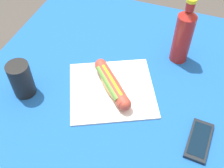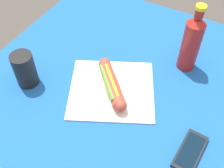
{
  "view_description": "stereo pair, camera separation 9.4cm",
  "coord_description": "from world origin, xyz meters",
  "px_view_note": "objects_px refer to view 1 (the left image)",
  "views": [
    {
      "loc": [
        -0.58,
        -0.2,
        1.52
      ],
      "look_at": [
        0.0,
        0.02,
        0.81
      ],
      "focal_mm": 44.81,
      "sensor_mm": 36.0,
      "label": 1
    },
    {
      "loc": [
        -0.54,
        -0.28,
        1.52
      ],
      "look_at": [
        0.0,
        0.02,
        0.81
      ],
      "focal_mm": 44.81,
      "sensor_mm": 36.0,
      "label": 2
    }
  ],
  "objects_px": {
    "cell_phone": "(199,140)",
    "drinking_cup": "(21,79)",
    "hot_dog": "(112,84)",
    "soda_bottle": "(183,35)"
  },
  "relations": [
    {
      "from": "soda_bottle",
      "to": "drinking_cup",
      "type": "distance_m",
      "value": 0.57
    },
    {
      "from": "cell_phone",
      "to": "drinking_cup",
      "type": "distance_m",
      "value": 0.59
    },
    {
      "from": "hot_dog",
      "to": "cell_phone",
      "type": "bearing_deg",
      "value": -107.56
    },
    {
      "from": "drinking_cup",
      "to": "soda_bottle",
      "type": "bearing_deg",
      "value": -53.05
    },
    {
      "from": "cell_phone",
      "to": "drinking_cup",
      "type": "height_order",
      "value": "drinking_cup"
    },
    {
      "from": "cell_phone",
      "to": "drinking_cup",
      "type": "xyz_separation_m",
      "value": [
        -0.01,
        0.59,
        0.06
      ]
    },
    {
      "from": "cell_phone",
      "to": "soda_bottle",
      "type": "distance_m",
      "value": 0.37
    },
    {
      "from": "hot_dog",
      "to": "drinking_cup",
      "type": "relative_size",
      "value": 1.43
    },
    {
      "from": "drinking_cup",
      "to": "hot_dog",
      "type": "bearing_deg",
      "value": -68.28
    },
    {
      "from": "drinking_cup",
      "to": "cell_phone",
      "type": "bearing_deg",
      "value": -88.98
    }
  ]
}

